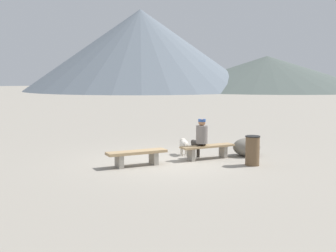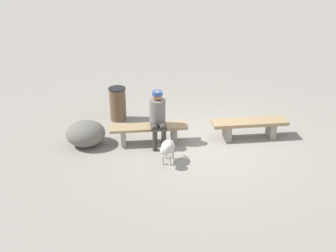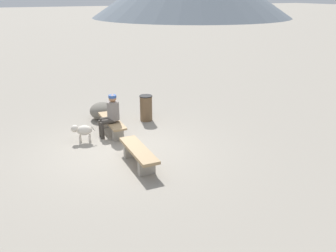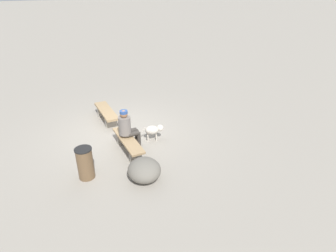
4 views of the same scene
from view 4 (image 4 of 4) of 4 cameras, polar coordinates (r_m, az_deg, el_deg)
name	(u,v)px [view 4 (image 4 of 4)]	position (r m, az deg, el deg)	size (l,w,h in m)	color
ground	(121,133)	(9.45, -9.66, -1.52)	(210.00, 210.00, 0.06)	gray
bench_left	(106,113)	(10.21, -12.60, 2.59)	(1.76, 0.43, 0.44)	gray
bench_right	(128,143)	(8.18, -8.24, -3.43)	(1.76, 0.40, 0.43)	gray
seated_person	(127,127)	(8.17, -8.46, -0.12)	(0.36, 0.62, 1.27)	slate
dog	(154,130)	(8.71, -3.00, -0.80)	(0.41, 0.65, 0.52)	beige
trash_bin	(85,163)	(7.31, -16.75, -7.38)	(0.43, 0.43, 0.86)	brown
boulder	(144,170)	(7.05, -4.92, -9.05)	(0.83, 0.89, 0.57)	#6B665B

